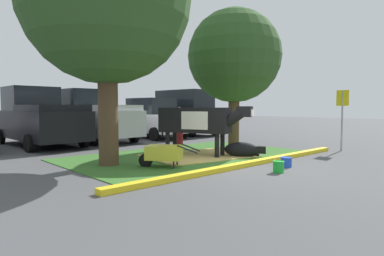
{
  "coord_description": "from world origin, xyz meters",
  "views": [
    {
      "loc": [
        -6.94,
        -5.6,
        1.59
      ],
      "look_at": [
        0.28,
        2.19,
        0.9
      ],
      "focal_mm": 30.8,
      "sensor_mm": 36.0,
      "label": 1
    }
  ],
  "objects_px": {
    "pickup_truck_black": "(39,118)",
    "sedan_silver": "(151,119)",
    "calf_lying": "(243,150)",
    "person_handler": "(179,127)",
    "suv_dark_grey": "(184,112)",
    "cow_holstein": "(198,121)",
    "shade_tree_right": "(234,56)",
    "bucket_blue": "(286,162)",
    "shade_tree_left": "(106,0)",
    "wheelbarrow": "(163,153)",
    "parking_sign": "(342,108)",
    "bucket_green": "(278,166)",
    "pickup_truck_maroon": "(92,117)"
  },
  "relations": [
    {
      "from": "pickup_truck_black",
      "to": "sedan_silver",
      "type": "bearing_deg",
      "value": -3.13
    },
    {
      "from": "calf_lying",
      "to": "person_handler",
      "type": "bearing_deg",
      "value": 96.85
    },
    {
      "from": "suv_dark_grey",
      "to": "cow_holstein",
      "type": "bearing_deg",
      "value": -128.52
    },
    {
      "from": "shade_tree_right",
      "to": "bucket_blue",
      "type": "height_order",
      "value": "shade_tree_right"
    },
    {
      "from": "shade_tree_left",
      "to": "cow_holstein",
      "type": "xyz_separation_m",
      "value": [
        2.94,
        -0.4,
        -3.25
      ]
    },
    {
      "from": "pickup_truck_black",
      "to": "shade_tree_right",
      "type": "bearing_deg",
      "value": -46.94
    },
    {
      "from": "wheelbarrow",
      "to": "pickup_truck_black",
      "type": "xyz_separation_m",
      "value": [
        -0.7,
        7.3,
        0.73
      ]
    },
    {
      "from": "parking_sign",
      "to": "calf_lying",
      "type": "bearing_deg",
      "value": 159.18
    },
    {
      "from": "calf_lying",
      "to": "bucket_blue",
      "type": "relative_size",
      "value": 4.12
    },
    {
      "from": "parking_sign",
      "to": "sedan_silver",
      "type": "bearing_deg",
      "value": 103.17
    },
    {
      "from": "shade_tree_left",
      "to": "parking_sign",
      "type": "height_order",
      "value": "shade_tree_left"
    },
    {
      "from": "cow_holstein",
      "to": "sedan_silver",
      "type": "bearing_deg",
      "value": 67.05
    },
    {
      "from": "wheelbarrow",
      "to": "parking_sign",
      "type": "distance_m",
      "value": 7.04
    },
    {
      "from": "sedan_silver",
      "to": "calf_lying",
      "type": "bearing_deg",
      "value": -103.5
    },
    {
      "from": "pickup_truck_black",
      "to": "sedan_silver",
      "type": "xyz_separation_m",
      "value": [
        5.37,
        -0.29,
        -0.13
      ]
    },
    {
      "from": "shade_tree_left",
      "to": "calf_lying",
      "type": "xyz_separation_m",
      "value": [
        3.79,
        -1.56,
        -4.15
      ]
    },
    {
      "from": "shade_tree_right",
      "to": "bucket_blue",
      "type": "xyz_separation_m",
      "value": [
        -2.24,
        -3.67,
        -3.39
      ]
    },
    {
      "from": "parking_sign",
      "to": "sedan_silver",
      "type": "height_order",
      "value": "parking_sign"
    },
    {
      "from": "cow_holstein",
      "to": "bucket_green",
      "type": "height_order",
      "value": "cow_holstein"
    },
    {
      "from": "shade_tree_right",
      "to": "calf_lying",
      "type": "xyz_separation_m",
      "value": [
        -1.77,
        -1.86,
        -3.29
      ]
    },
    {
      "from": "pickup_truck_black",
      "to": "bucket_blue",
      "type": "bearing_deg",
      "value": -71.59
    },
    {
      "from": "bucket_blue",
      "to": "pickup_truck_black",
      "type": "bearing_deg",
      "value": 108.41
    },
    {
      "from": "bucket_blue",
      "to": "pickup_truck_maroon",
      "type": "height_order",
      "value": "pickup_truck_maroon"
    },
    {
      "from": "shade_tree_left",
      "to": "cow_holstein",
      "type": "distance_m",
      "value": 4.4
    },
    {
      "from": "shade_tree_right",
      "to": "suv_dark_grey",
      "type": "bearing_deg",
      "value": 66.26
    },
    {
      "from": "pickup_truck_black",
      "to": "wheelbarrow",
      "type": "bearing_deg",
      "value": -84.5
    },
    {
      "from": "wheelbarrow",
      "to": "bucket_green",
      "type": "distance_m",
      "value": 2.92
    },
    {
      "from": "parking_sign",
      "to": "cow_holstein",
      "type": "bearing_deg",
      "value": 150.76
    },
    {
      "from": "person_handler",
      "to": "sedan_silver",
      "type": "distance_m",
      "value": 5.09
    },
    {
      "from": "shade_tree_right",
      "to": "calf_lying",
      "type": "bearing_deg",
      "value": -133.57
    },
    {
      "from": "shade_tree_left",
      "to": "bucket_blue",
      "type": "xyz_separation_m",
      "value": [
        3.32,
        -3.37,
        -4.25
      ]
    },
    {
      "from": "person_handler",
      "to": "pickup_truck_black",
      "type": "relative_size",
      "value": 0.29
    },
    {
      "from": "shade_tree_left",
      "to": "bucket_green",
      "type": "bearing_deg",
      "value": -55.28
    },
    {
      "from": "bucket_blue",
      "to": "pickup_truck_black",
      "type": "height_order",
      "value": "pickup_truck_black"
    },
    {
      "from": "shade_tree_left",
      "to": "bucket_blue",
      "type": "bearing_deg",
      "value": -45.42
    },
    {
      "from": "shade_tree_left",
      "to": "suv_dark_grey",
      "type": "height_order",
      "value": "shade_tree_left"
    },
    {
      "from": "cow_holstein",
      "to": "shade_tree_left",
      "type": "bearing_deg",
      "value": 172.22
    },
    {
      "from": "person_handler",
      "to": "pickup_truck_black",
      "type": "xyz_separation_m",
      "value": [
        -3.29,
        4.94,
        0.27
      ]
    },
    {
      "from": "shade_tree_left",
      "to": "pickup_truck_maroon",
      "type": "relative_size",
      "value": 1.22
    },
    {
      "from": "wheelbarrow",
      "to": "pickup_truck_black",
      "type": "bearing_deg",
      "value": 95.5
    },
    {
      "from": "parking_sign",
      "to": "shade_tree_right",
      "type": "bearing_deg",
      "value": 121.6
    },
    {
      "from": "person_handler",
      "to": "wheelbarrow",
      "type": "relative_size",
      "value": 1.1
    },
    {
      "from": "bucket_green",
      "to": "suv_dark_grey",
      "type": "bearing_deg",
      "value": 60.16
    },
    {
      "from": "parking_sign",
      "to": "bucket_blue",
      "type": "bearing_deg",
      "value": -175.19
    },
    {
      "from": "wheelbarrow",
      "to": "parking_sign",
      "type": "height_order",
      "value": "parking_sign"
    },
    {
      "from": "bucket_blue",
      "to": "pickup_truck_black",
      "type": "xyz_separation_m",
      "value": [
        -3.14,
        9.43,
        0.98
      ]
    },
    {
      "from": "bucket_blue",
      "to": "parking_sign",
      "type": "bearing_deg",
      "value": 4.81
    },
    {
      "from": "shade_tree_right",
      "to": "wheelbarrow",
      "type": "relative_size",
      "value": 3.73
    },
    {
      "from": "wheelbarrow",
      "to": "pickup_truck_maroon",
      "type": "distance_m",
      "value": 7.79
    },
    {
      "from": "bucket_green",
      "to": "bucket_blue",
      "type": "bearing_deg",
      "value": 18.92
    }
  ]
}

